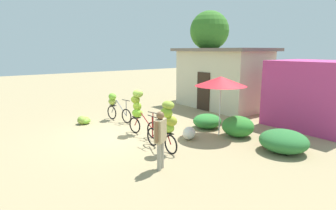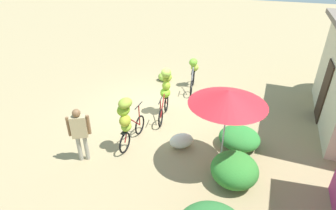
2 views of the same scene
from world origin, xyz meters
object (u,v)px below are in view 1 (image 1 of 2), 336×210
Objects in this scene: bicycle_near_pile at (138,108)px; bicycle_leftmost at (115,104)px; shop_pink at (315,94)px; market_umbrella at (221,81)px; building_low at (222,78)px; bicycle_center_loaded at (167,121)px; person_vendor at (160,135)px; banana_pile_on_ground at (84,120)px; tree_behind_building at (209,32)px; produce_sack at (189,133)px.

bicycle_leftmost is at bearing 174.45° from bicycle_near_pile.
shop_pink reaches higher than market_umbrella.
building_low is at bearing 82.29° from bicycle_leftmost.
bicycle_leftmost is at bearing 173.57° from bicycle_center_loaded.
person_vendor is (-0.32, -7.54, -0.39)m from shop_pink.
shop_pink is 9.76m from banana_pile_on_ground.
tree_behind_building is 6.97× the size of banana_pile_on_ground.
bicycle_leftmost is 4.70m from bicycle_center_loaded.
person_vendor is (5.80, -0.04, 0.81)m from banana_pile_on_ground.
produce_sack is 2.84m from person_vendor.
produce_sack is (-1.81, -5.24, -1.14)m from shop_pink.
bicycle_center_loaded is at bearing -52.00° from tree_behind_building.
bicycle_near_pile is at bearing -5.55° from bicycle_leftmost.
produce_sack is at bearing 12.26° from bicycle_leftmost.
person_vendor is at bearing -14.22° from bicycle_leftmost.
person_vendor is at bearing -44.27° from bicycle_center_loaded.
bicycle_near_pile is 1.08× the size of person_vendor.
tree_behind_building is at bearing 170.81° from shop_pink.
produce_sack is at bearing -49.18° from tree_behind_building.
bicycle_leftmost is (-4.40, -2.11, -1.28)m from market_umbrella.
bicycle_leftmost is 1.04× the size of person_vendor.
building_low is at bearing 104.72° from bicycle_near_pile.
bicycle_center_loaded is 5.04m from banana_pile_on_ground.
bicycle_center_loaded is 1.03× the size of person_vendor.
bicycle_leftmost reaches higher than produce_sack.
banana_pile_on_ground is 0.50× the size of person_vendor.
bicycle_near_pile is 3.07m from banana_pile_on_ground.
bicycle_center_loaded is at bearing -7.43° from bicycle_near_pile.
bicycle_leftmost is 2.07× the size of banana_pile_on_ground.
produce_sack is at bearing 35.43° from bicycle_near_pile.
shop_pink is at bearing -9.19° from tree_behind_building.
shop_pink reaches higher than bicycle_leftmost.
building_low is at bearing 122.22° from person_vendor.
market_umbrella reaches higher than person_vendor.
bicycle_center_loaded is at bearing -84.23° from market_umbrella.
bicycle_near_pile is at bearing 159.18° from person_vendor.
bicycle_near_pile is 2.18m from bicycle_center_loaded.
bicycle_near_pile reaches higher than person_vendor.
bicycle_near_pile is (3.96, -7.56, -3.24)m from tree_behind_building.
shop_pink is at bearing 61.94° from bicycle_near_pile.
market_umbrella reaches higher than bicycle_near_pile.
market_umbrella is at bearing 108.47° from person_vendor.
bicycle_near_pile is (-1.90, -2.35, -1.03)m from market_umbrella.
market_umbrella is at bearing 51.04° from bicycle_near_pile.
bicycle_leftmost is 2.52m from bicycle_near_pile.
market_umbrella reaches higher than produce_sack.
shop_pink is 4.34m from market_umbrella.
building_low is 8.93m from person_vendor.
bicycle_center_loaded reaches higher than bicycle_leftmost.
banana_pile_on_ground is (-6.12, -7.50, -1.21)m from shop_pink.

